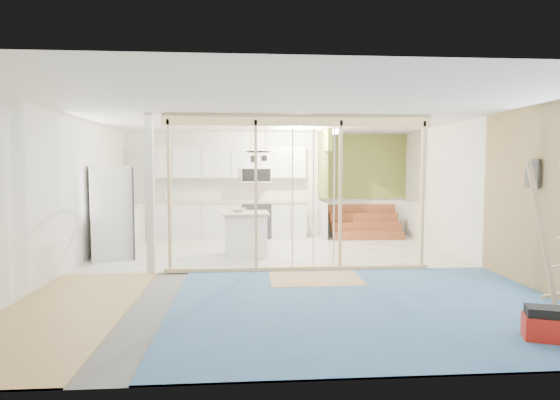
{
  "coord_description": "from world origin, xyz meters",
  "views": [
    {
      "loc": [
        -0.58,
        -7.64,
        1.73
      ],
      "look_at": [
        0.04,
        0.6,
        1.16
      ],
      "focal_mm": 30.0,
      "sensor_mm": 36.0,
      "label": 1
    }
  ],
  "objects": [
    {
      "name": "room",
      "position": [
        0.0,
        0.0,
        1.3
      ],
      "size": [
        7.01,
        8.01,
        2.61
      ],
      "color": "slate",
      "rests_on": "ground"
    },
    {
      "name": "floor_overlays",
      "position": [
        0.07,
        0.06,
        0.01
      ],
      "size": [
        7.0,
        8.0,
        0.03
      ],
      "color": "silver",
      "rests_on": "room"
    },
    {
      "name": "stud_frame",
      "position": [
        -0.27,
        -0.0,
        1.61
      ],
      "size": [
        4.66,
        0.14,
        2.6
      ],
      "color": "#D3B881",
      "rests_on": "room"
    },
    {
      "name": "base_cabinets",
      "position": [
        -1.61,
        3.36,
        0.47
      ],
      "size": [
        4.45,
        2.24,
        0.93
      ],
      "color": "silver",
      "rests_on": "room"
    },
    {
      "name": "upper_cabinets",
      "position": [
        -0.84,
        3.82,
        1.82
      ],
      "size": [
        3.6,
        0.41,
        0.85
      ],
      "color": "silver",
      "rests_on": "room"
    },
    {
      "name": "green_partition",
      "position": [
        2.04,
        3.66,
        0.94
      ],
      "size": [
        2.25,
        1.51,
        2.6
      ],
      "color": "olive",
      "rests_on": "room"
    },
    {
      "name": "pot_rack",
      "position": [
        -0.31,
        1.89,
        2.0
      ],
      "size": [
        0.52,
        0.52,
        0.72
      ],
      "color": "black",
      "rests_on": "room"
    },
    {
      "name": "electrical_panel",
      "position": [
        3.43,
        -1.4,
        1.65
      ],
      "size": [
        0.04,
        0.3,
        0.4
      ],
      "primitive_type": "cube",
      "color": "#35353A",
      "rests_on": "room"
    },
    {
      "name": "ceiling_light",
      "position": [
        1.4,
        3.0,
        2.54
      ],
      "size": [
        0.32,
        0.32,
        0.08
      ],
      "primitive_type": "cylinder",
      "color": "#FFEABF",
      "rests_on": "room"
    },
    {
      "name": "fridge",
      "position": [
        -3.09,
        1.38,
        0.88
      ],
      "size": [
        0.98,
        0.95,
        1.76
      ],
      "rotation": [
        0.0,
        0.0,
        0.34
      ],
      "color": "silver",
      "rests_on": "room"
    },
    {
      "name": "island",
      "position": [
        -0.57,
        1.43,
        0.43
      ],
      "size": [
        0.9,
        0.9,
        0.86
      ],
      "rotation": [
        0.0,
        0.0,
        0.02
      ],
      "color": "white",
      "rests_on": "room"
    },
    {
      "name": "bowl",
      "position": [
        -0.71,
        1.54,
        0.9
      ],
      "size": [
        0.38,
        0.38,
        0.07
      ],
      "primitive_type": "imported",
      "rotation": [
        0.0,
        0.0,
        -0.41
      ],
      "color": "silver",
      "rests_on": "island"
    },
    {
      "name": "soap_bottle_a",
      "position": [
        -2.5,
        3.8,
        1.06
      ],
      "size": [
        0.14,
        0.14,
        0.27
      ],
      "primitive_type": "imported",
      "rotation": [
        0.0,
        0.0,
        0.43
      ],
      "color": "silver",
      "rests_on": "base_cabinets"
    },
    {
      "name": "soap_bottle_b",
      "position": [
        -0.16,
        3.81,
        1.02
      ],
      "size": [
        0.11,
        0.11,
        0.19
      ],
      "primitive_type": "imported",
      "rotation": [
        0.0,
        0.0,
        -0.37
      ],
      "color": "silver",
      "rests_on": "base_cabinets"
    },
    {
      "name": "toolbox",
      "position": [
        2.38,
        -3.3,
        0.17
      ],
      "size": [
        0.44,
        0.39,
        0.35
      ],
      "rotation": [
        0.0,
        0.0,
        -0.38
      ],
      "color": "#AD190F",
      "rests_on": "room"
    }
  ]
}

